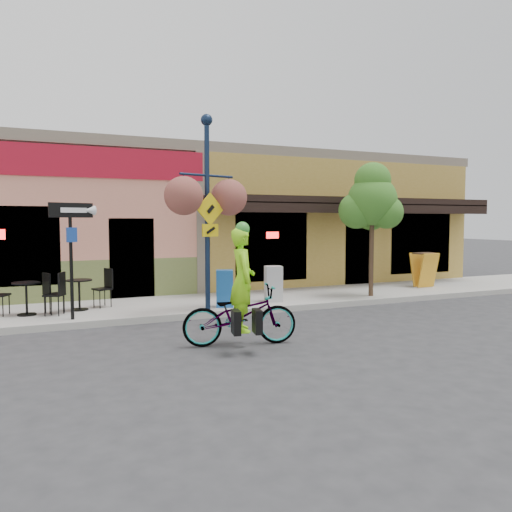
# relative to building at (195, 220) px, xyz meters

# --- Properties ---
(ground) EXTENTS (90.00, 90.00, 0.00)m
(ground) POSITION_rel_building_xyz_m (0.00, -7.50, -2.25)
(ground) COLOR #2D2D30
(ground) RESTS_ON ground
(sidewalk) EXTENTS (24.00, 3.00, 0.15)m
(sidewalk) POSITION_rel_building_xyz_m (0.00, -5.50, -2.17)
(sidewalk) COLOR #9E9B93
(sidewalk) RESTS_ON ground
(curb) EXTENTS (24.00, 0.12, 0.15)m
(curb) POSITION_rel_building_xyz_m (0.00, -6.95, -2.17)
(curb) COLOR #A8A59E
(curb) RESTS_ON ground
(building) EXTENTS (18.20, 8.20, 4.50)m
(building) POSITION_rel_building_xyz_m (0.00, 0.00, 0.00)
(building) COLOR tan
(building) RESTS_ON ground
(bicycle) EXTENTS (2.16, 1.13, 1.08)m
(bicycle) POSITION_rel_building_xyz_m (-2.05, -9.55, -1.71)
(bicycle) COLOR maroon
(bicycle) RESTS_ON ground
(cyclist_rider) EXTENTS (0.57, 0.75, 1.85)m
(cyclist_rider) POSITION_rel_building_xyz_m (-2.00, -9.55, -1.32)
(cyclist_rider) COLOR #91EF19
(cyclist_rider) RESTS_ON ground
(lamp_post) EXTENTS (1.54, 0.95, 4.50)m
(lamp_post) POSITION_rel_building_xyz_m (-1.76, -6.85, 0.15)
(lamp_post) COLOR #111F37
(lamp_post) RESTS_ON sidewalk
(one_way_sign) EXTENTS (0.95, 0.52, 2.45)m
(one_way_sign) POSITION_rel_building_xyz_m (-4.70, -6.66, -0.87)
(one_way_sign) COLOR black
(one_way_sign) RESTS_ON sidewalk
(cafe_set_left) EXTENTS (1.78, 1.34, 0.96)m
(cafe_set_left) POSITION_rel_building_xyz_m (-5.59, -5.76, -1.62)
(cafe_set_left) COLOR black
(cafe_set_left) RESTS_ON sidewalk
(cafe_set_right) EXTENTS (1.74, 1.32, 0.94)m
(cafe_set_right) POSITION_rel_building_xyz_m (-4.48, -5.56, -1.63)
(cafe_set_right) COLOR black
(cafe_set_right) RESTS_ON sidewalk
(newspaper_box_blue) EXTENTS (0.50, 0.47, 0.89)m
(newspaper_box_blue) POSITION_rel_building_xyz_m (-1.22, -6.49, -1.65)
(newspaper_box_blue) COLOR #1B59A4
(newspaper_box_blue) RESTS_ON sidewalk
(newspaper_box_grey) EXTENTS (0.51, 0.48, 0.91)m
(newspaper_box_grey) POSITION_rel_building_xyz_m (0.22, -6.22, -1.64)
(newspaper_box_grey) COLOR #B3B3B3
(newspaper_box_grey) RESTS_ON sidewalk
(street_tree) EXTENTS (1.82, 1.82, 3.73)m
(street_tree) POSITION_rel_building_xyz_m (3.13, -6.45, -0.24)
(street_tree) COLOR #3D7A26
(street_tree) RESTS_ON sidewalk
(sandwich_board) EXTENTS (0.68, 0.51, 1.09)m
(sandwich_board) POSITION_rel_building_xyz_m (5.84, -5.76, -1.56)
(sandwich_board) COLOR gold
(sandwich_board) RESTS_ON sidewalk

